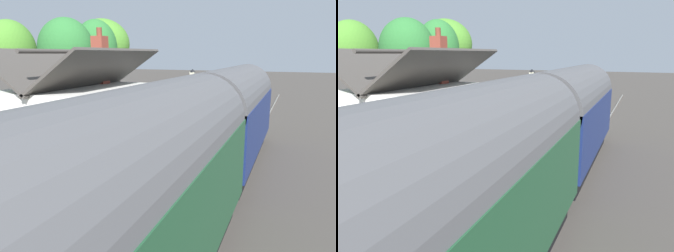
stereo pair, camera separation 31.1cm
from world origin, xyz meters
The scene contains 21 objects.
ground_plane centered at (0.00, 0.00, 0.00)m, with size 160.00×160.00×0.00m, color #423D38.
platform centered at (0.00, 4.06, 0.41)m, with size 32.00×6.12×0.82m, color gray.
platform_edge_coping centered at (0.00, 1.18, 0.83)m, with size 32.00×0.36×0.02m, color beige.
rail_near centered at (0.00, -1.62, 0.07)m, with size 52.00×0.08×0.14m, color gray.
rail_far centered at (0.00, -0.18, 0.07)m, with size 52.00×0.08×0.14m, color gray.
train centered at (-9.51, -0.90, 2.22)m, with size 27.25×2.73×4.32m.
station_building centered at (-3.86, 4.70, 2.33)m, with size 6.16×4.44×5.19m.
bench_mid_platform centered at (3.11, 3.21, 1.30)m, with size 1.42×0.49×0.88m.
bench_platform_end centered at (8.80, 3.10, 1.30)m, with size 1.41×0.48×0.88m.
bench_near_building centered at (10.90, 2.95, 1.30)m, with size 1.42×0.49×0.88m.
bench_by_lamp centered at (4.92, 3.18, 1.30)m, with size 1.40×0.44×0.88m.
planter_corner_building centered at (9.19, 1.94, 1.26)m, with size 0.59×0.59×0.81m.
planter_edge_near centered at (9.07, 5.18, 1.32)m, with size 0.71×0.71×0.96m.
planter_bench_right centered at (7.55, 1.91, 1.11)m, with size 0.90×0.32×0.60m.
planter_edge_far centered at (10.96, 2.44, 1.12)m, with size 0.75×0.32×0.62m.
lamp_post_platform centered at (1.38, 1.53, 3.15)m, with size 0.32×0.50×3.29m.
station_sign_board centered at (-9.02, 1.64, 2.01)m, with size 0.96×0.06×1.57m.
tree_far_left centered at (4.04, 16.73, 5.05)m, with size 4.14×3.58×7.38m.
tree_mid_background centered at (8.08, 11.80, 5.31)m, with size 3.56×3.36×7.58m.
tree_distant centered at (13.78, 14.87, 5.80)m, with size 5.13×5.53×8.26m.
tree_far_right centered at (2.06, 9.99, 5.13)m, with size 3.29×3.46×7.08m.
Camera 1 is at (-15.00, -3.59, 4.90)m, focal length 34.95 mm.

